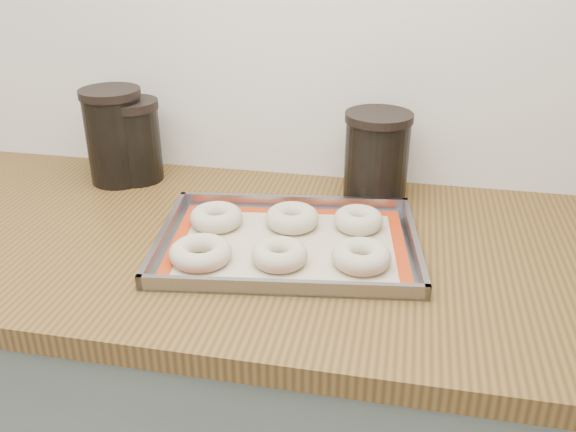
% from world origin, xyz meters
% --- Properties ---
extents(cabinet, '(3.00, 0.65, 0.86)m').
position_xyz_m(cabinet, '(0.00, 1.68, 0.43)').
color(cabinet, slate).
rests_on(cabinet, floor).
extents(countertop, '(3.06, 0.68, 0.04)m').
position_xyz_m(countertop, '(0.00, 1.68, 0.88)').
color(countertop, brown).
rests_on(countertop, cabinet).
extents(baking_tray, '(0.50, 0.39, 0.03)m').
position_xyz_m(baking_tray, '(0.19, 1.66, 0.91)').
color(baking_tray, gray).
rests_on(baking_tray, countertop).
extents(baking_mat, '(0.46, 0.34, 0.00)m').
position_xyz_m(baking_mat, '(0.19, 1.66, 0.90)').
color(baking_mat, '#C6B793').
rests_on(baking_mat, baking_tray).
extents(bagel_front_left, '(0.13, 0.13, 0.03)m').
position_xyz_m(bagel_front_left, '(0.06, 1.57, 0.92)').
color(bagel_front_left, beige).
rests_on(bagel_front_left, baking_mat).
extents(bagel_front_mid, '(0.12, 0.12, 0.03)m').
position_xyz_m(bagel_front_mid, '(0.19, 1.59, 0.92)').
color(bagel_front_mid, beige).
rests_on(bagel_front_mid, baking_mat).
extents(bagel_front_right, '(0.12, 0.12, 0.04)m').
position_xyz_m(bagel_front_right, '(0.33, 1.61, 0.92)').
color(bagel_front_right, beige).
rests_on(bagel_front_right, baking_mat).
extents(bagel_back_left, '(0.11, 0.11, 0.04)m').
position_xyz_m(bagel_back_left, '(0.05, 1.70, 0.92)').
color(bagel_back_left, beige).
rests_on(bagel_back_left, baking_mat).
extents(bagel_back_mid, '(0.12, 0.12, 0.04)m').
position_xyz_m(bagel_back_mid, '(0.19, 1.73, 0.92)').
color(bagel_back_mid, beige).
rests_on(bagel_back_mid, baking_mat).
extents(bagel_back_right, '(0.10, 0.10, 0.04)m').
position_xyz_m(bagel_back_right, '(0.31, 1.74, 0.92)').
color(bagel_back_right, beige).
rests_on(bagel_back_right, baking_mat).
extents(canister_left, '(0.13, 0.13, 0.21)m').
position_xyz_m(canister_left, '(-0.24, 1.89, 1.00)').
color(canister_left, black).
rests_on(canister_left, countertop).
extents(canister_mid, '(0.12, 0.12, 0.18)m').
position_xyz_m(canister_mid, '(-0.20, 1.90, 0.99)').
color(canister_mid, black).
rests_on(canister_mid, countertop).
extents(canister_right, '(0.14, 0.14, 0.18)m').
position_xyz_m(canister_right, '(0.33, 1.90, 0.99)').
color(canister_right, black).
rests_on(canister_right, countertop).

